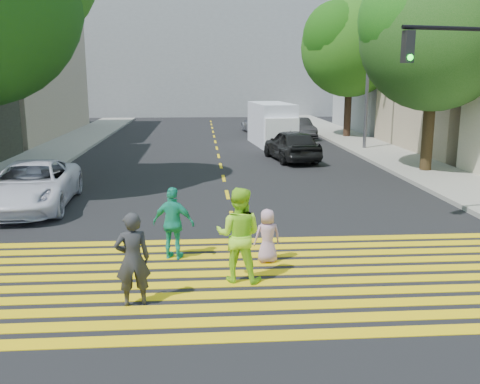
{
  "coord_description": "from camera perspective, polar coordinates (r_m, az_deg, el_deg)",
  "views": [
    {
      "loc": [
        -0.86,
        -8.81,
        3.98
      ],
      "look_at": [
        0.0,
        3.0,
        1.4
      ],
      "focal_mm": 40.0,
      "sensor_mm": 36.0,
      "label": 1
    }
  ],
  "objects": [
    {
      "name": "dark_car_parked",
      "position": [
        35.04,
        6.28,
        6.78
      ],
      "size": [
        1.8,
        4.1,
        1.31
      ],
      "primitive_type": "imported",
      "rotation": [
        0.0,
        0.0,
        0.11
      ],
      "color": "black",
      "rests_on": "ground"
    },
    {
      "name": "dark_car_near",
      "position": [
        25.67,
        5.52,
        5.03
      ],
      "size": [
        2.44,
        4.68,
        1.52
      ],
      "primitive_type": "imported",
      "rotation": [
        0.0,
        0.0,
        3.29
      ],
      "color": "black",
      "rests_on": "ground"
    },
    {
      "name": "white_sedan",
      "position": [
        17.52,
        -21.38,
        0.67
      ],
      "size": [
        2.63,
        5.22,
        1.42
      ],
      "primitive_type": "imported",
      "rotation": [
        0.0,
        0.0,
        0.06
      ],
      "color": "silver",
      "rests_on": "ground"
    },
    {
      "name": "tree_right_far",
      "position": [
        35.54,
        11.79,
        15.42
      ],
      "size": [
        8.0,
        7.93,
        8.99
      ],
      "rotation": [
        0.0,
        0.0,
        0.34
      ],
      "color": "black",
      "rests_on": "ground"
    },
    {
      "name": "sidewalk_right",
      "position": [
        25.88,
        17.12,
        3.07
      ],
      "size": [
        3.0,
        60.0,
        0.15
      ],
      "primitive_type": "cube",
      "color": "gray",
      "rests_on": "ground"
    },
    {
      "name": "building_right_grey",
      "position": [
        41.94,
        18.56,
        13.07
      ],
      "size": [
        10.0,
        10.0,
        10.0
      ],
      "primitive_type": "cube",
      "color": "gray",
      "rests_on": "ground"
    },
    {
      "name": "white_van",
      "position": [
        31.3,
        3.49,
        7.09
      ],
      "size": [
        2.39,
        5.31,
        2.43
      ],
      "rotation": [
        0.0,
        0.0,
        0.09
      ],
      "color": "white",
      "rests_on": "ground"
    },
    {
      "name": "street_lamp",
      "position": [
        29.72,
        13.23,
        15.08
      ],
      "size": [
        2.21,
        0.42,
        9.74
      ],
      "rotation": [
        0.0,
        0.0,
        -0.1
      ],
      "color": "#53535C",
      "rests_on": "ground"
    },
    {
      "name": "pedestrian_man",
      "position": [
        9.59,
        -11.38,
        -7.05
      ],
      "size": [
        0.7,
        0.54,
        1.69
      ],
      "primitive_type": "imported",
      "rotation": [
        0.0,
        0.0,
        3.38
      ],
      "color": "#2C2C2F",
      "rests_on": "ground"
    },
    {
      "name": "pedestrian_extra",
      "position": [
        11.85,
        -7.1,
        -3.34
      ],
      "size": [
        1.02,
        0.65,
        1.61
      ],
      "primitive_type": "imported",
      "rotation": [
        0.0,
        0.0,
        2.84
      ],
      "color": "#1BA486",
      "rests_on": "ground"
    },
    {
      "name": "crosswalk",
      "position": [
        10.88,
        0.67,
        -9.14
      ],
      "size": [
        13.4,
        5.3,
        0.01
      ],
      "color": "yellow",
      "rests_on": "ground"
    },
    {
      "name": "pedestrian_woman",
      "position": [
        10.46,
        -0.14,
        -4.6
      ],
      "size": [
        1.07,
        0.93,
        1.89
      ],
      "primitive_type": "imported",
      "rotation": [
        0.0,
        0.0,
        2.87
      ],
      "color": "#A8F42A",
      "rests_on": "ground"
    },
    {
      "name": "backdrop_block",
      "position": [
        56.86,
        -3.39,
        14.31
      ],
      "size": [
        30.0,
        8.0,
        12.0
      ],
      "primitive_type": "cube",
      "color": "gray",
      "rests_on": "ground"
    },
    {
      "name": "lane_line",
      "position": [
        31.58,
        -2.58,
        5.05
      ],
      "size": [
        0.12,
        34.4,
        0.01
      ],
      "color": "yellow",
      "rests_on": "ground"
    },
    {
      "name": "pedestrian_child",
      "position": [
        11.61,
        2.93,
        -4.7
      ],
      "size": [
        0.64,
        0.47,
        1.19
      ],
      "primitive_type": "imported",
      "rotation": [
        0.0,
        0.0,
        3.31
      ],
      "color": "#C193B0",
      "rests_on": "ground"
    },
    {
      "name": "silver_car",
      "position": [
        38.42,
        1.79,
        7.24
      ],
      "size": [
        2.13,
        4.27,
        1.19
      ],
      "primitive_type": "imported",
      "rotation": [
        0.0,
        0.0,
        3.26
      ],
      "color": "#999CAA",
      "rests_on": "ground"
    },
    {
      "name": "ground",
      "position": [
        9.71,
        1.31,
        -11.92
      ],
      "size": [
        120.0,
        120.0,
        0.0
      ],
      "primitive_type": "plane",
      "color": "black"
    },
    {
      "name": "sidewalk_left",
      "position": [
        31.99,
        -18.01,
        4.68
      ],
      "size": [
        3.0,
        40.0,
        0.15
      ],
      "primitive_type": "cube",
      "color": "gray",
      "rests_on": "ground"
    },
    {
      "name": "tree_right_near",
      "position": [
        23.41,
        20.32,
        16.11
      ],
      "size": [
        6.81,
        6.29,
        8.63
      ],
      "rotation": [
        0.0,
        0.0,
        -0.06
      ],
      "color": "black",
      "rests_on": "ground"
    }
  ]
}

